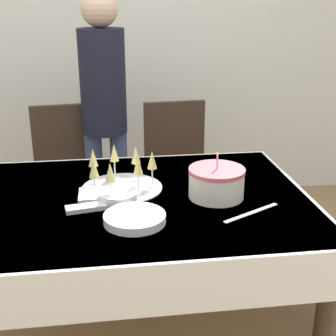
% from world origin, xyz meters
% --- Properties ---
extents(ground_plane, '(12.00, 12.00, 0.00)m').
position_xyz_m(ground_plane, '(0.00, 0.00, 0.00)').
color(ground_plane, '#93704C').
extents(wall_back, '(8.00, 0.05, 2.70)m').
position_xyz_m(wall_back, '(0.00, 1.78, 1.35)').
color(wall_back, silver).
rests_on(wall_back, ground_plane).
extents(dining_table, '(1.59, 1.13, 0.75)m').
position_xyz_m(dining_table, '(0.00, 0.00, 0.65)').
color(dining_table, white).
rests_on(dining_table, ground_plane).
extents(dining_chair_far_left, '(0.46, 0.46, 0.97)m').
position_xyz_m(dining_chair_far_left, '(-0.36, 0.88, 0.54)').
color(dining_chair_far_left, '#38281E').
rests_on(dining_chair_far_left, ground_plane).
extents(dining_chair_far_right, '(0.45, 0.45, 0.97)m').
position_xyz_m(dining_chair_far_right, '(0.34, 0.89, 0.54)').
color(dining_chair_far_right, '#38281E').
rests_on(dining_chair_far_right, ground_plane).
extents(birthday_cake, '(0.25, 0.25, 0.21)m').
position_xyz_m(birthday_cake, '(0.37, -0.04, 0.82)').
color(birthday_cake, silver).
rests_on(birthday_cake, dining_table).
extents(champagne_tray, '(0.38, 0.38, 0.18)m').
position_xyz_m(champagne_tray, '(-0.05, 0.11, 0.83)').
color(champagne_tray, silver).
rests_on(champagne_tray, dining_table).
extents(plate_stack_main, '(0.25, 0.25, 0.03)m').
position_xyz_m(plate_stack_main, '(-0.01, -0.24, 0.77)').
color(plate_stack_main, white).
rests_on(plate_stack_main, dining_table).
extents(plate_stack_dessert, '(0.18, 0.18, 0.04)m').
position_xyz_m(plate_stack_dessert, '(-0.07, -0.02, 0.77)').
color(plate_stack_dessert, white).
rests_on(plate_stack_dessert, dining_table).
extents(cake_knife, '(0.27, 0.16, 0.00)m').
position_xyz_m(cake_knife, '(0.48, -0.23, 0.76)').
color(cake_knife, silver).
rests_on(cake_knife, dining_table).
extents(fork_pile, '(0.18, 0.09, 0.02)m').
position_xyz_m(fork_pile, '(-0.20, -0.10, 0.76)').
color(fork_pile, silver).
rests_on(fork_pile, dining_table).
extents(napkin_pile, '(0.15, 0.15, 0.01)m').
position_xyz_m(napkin_pile, '(-0.16, 0.05, 0.76)').
color(napkin_pile, white).
rests_on(napkin_pile, dining_table).
extents(person_standing, '(0.28, 0.28, 1.64)m').
position_xyz_m(person_standing, '(-0.11, 0.96, 0.99)').
color(person_standing, '#3F4C72').
rests_on(person_standing, ground_plane).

